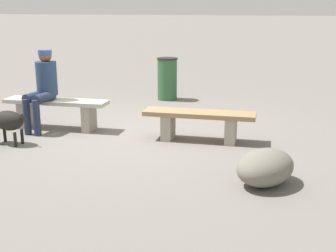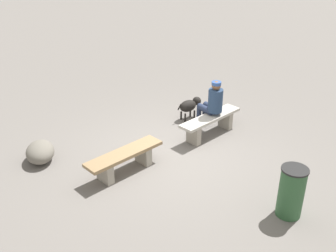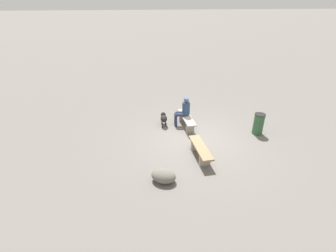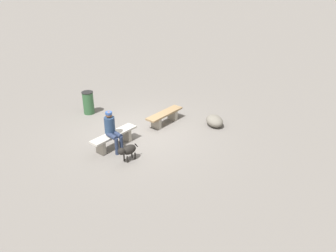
{
  "view_description": "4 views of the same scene",
  "coord_description": "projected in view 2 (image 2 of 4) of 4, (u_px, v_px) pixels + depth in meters",
  "views": [
    {
      "loc": [
        -2.67,
        6.29,
        1.91
      ],
      "look_at": [
        -1.04,
        1.18,
        0.48
      ],
      "focal_mm": 47.89,
      "sensor_mm": 36.0,
      "label": 1
    },
    {
      "loc": [
        -4.5,
        -5.31,
        4.15
      ],
      "look_at": [
        0.15,
        0.41,
        0.45
      ],
      "focal_mm": 41.1,
      "sensor_mm": 36.0,
      "label": 2
    },
    {
      "loc": [
        -8.16,
        2.12,
        5.07
      ],
      "look_at": [
        0.14,
        1.09,
        0.62
      ],
      "focal_mm": 26.22,
      "sensor_mm": 36.0,
      "label": 3
    },
    {
      "loc": [
        7.12,
        8.29,
        5.6
      ],
      "look_at": [
        -0.42,
        1.0,
        0.47
      ],
      "focal_mm": 37.76,
      "sensor_mm": 36.0,
      "label": 4
    }
  ],
  "objects": [
    {
      "name": "dog",
      "position": [
        190.0,
        105.0,
        9.5
      ],
      "size": [
        0.73,
        0.29,
        0.52
      ],
      "rotation": [
        0.0,
        0.0,
        6.26
      ],
      "color": "black",
      "rests_on": "ground"
    },
    {
      "name": "ground",
      "position": [
        175.0,
        155.0,
        8.09
      ],
      "size": [
        210.0,
        210.0,
        0.06
      ],
      "primitive_type": "cube",
      "color": "slate"
    },
    {
      "name": "trash_bin",
      "position": [
        291.0,
        192.0,
        6.16
      ],
      "size": [
        0.43,
        0.43,
        0.88
      ],
      "color": "#2D5633",
      "rests_on": "ground"
    },
    {
      "name": "seated_person",
      "position": [
        212.0,
        103.0,
        8.68
      ],
      "size": [
        0.35,
        0.66,
        1.27
      ],
      "rotation": [
        0.0,
        0.0,
        -0.06
      ],
      "color": "navy",
      "rests_on": "ground"
    },
    {
      "name": "bench_right",
      "position": [
        210.0,
        122.0,
        8.7
      ],
      "size": [
        1.72,
        0.51,
        0.48
      ],
      "rotation": [
        0.0,
        0.0,
        0.08
      ],
      "color": "gray",
      "rests_on": "ground"
    },
    {
      "name": "bench_left",
      "position": [
        125.0,
        158.0,
        7.36
      ],
      "size": [
        1.65,
        0.53,
        0.44
      ],
      "rotation": [
        0.0,
        0.0,
        0.08
      ],
      "color": "gray",
      "rests_on": "ground"
    },
    {
      "name": "boulder",
      "position": [
        40.0,
        152.0,
        7.77
      ],
      "size": [
        0.83,
        0.94,
        0.4
      ],
      "primitive_type": "ellipsoid",
      "rotation": [
        0.0,
        0.0,
        4.28
      ],
      "color": "#6B665B",
      "rests_on": "ground"
    }
  ]
}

